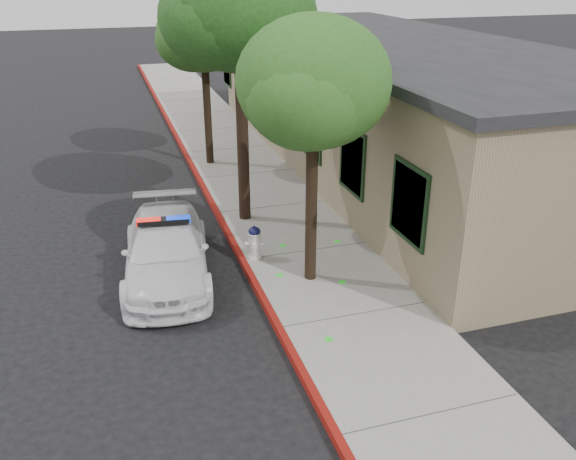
# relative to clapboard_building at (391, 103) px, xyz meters

# --- Properties ---
(ground) EXTENTS (120.00, 120.00, 0.00)m
(ground) POSITION_rel_clapboard_building_xyz_m (-6.69, -9.00, -2.13)
(ground) COLOR black
(ground) RESTS_ON ground
(sidewalk) EXTENTS (3.20, 60.00, 0.15)m
(sidewalk) POSITION_rel_clapboard_building_xyz_m (-5.09, -6.00, -2.05)
(sidewalk) COLOR gray
(sidewalk) RESTS_ON ground
(red_curb) EXTENTS (0.14, 60.00, 0.16)m
(red_curb) POSITION_rel_clapboard_building_xyz_m (-6.63, -6.00, -2.05)
(red_curb) COLOR maroon
(red_curb) RESTS_ON ground
(clapboard_building) EXTENTS (7.30, 20.89, 4.24)m
(clapboard_building) POSITION_rel_clapboard_building_xyz_m (0.00, 0.00, 0.00)
(clapboard_building) COLOR #91845F
(clapboard_building) RESTS_ON ground
(police_car) EXTENTS (2.38, 4.73, 1.44)m
(police_car) POSITION_rel_clapboard_building_xyz_m (-8.38, -6.05, -1.46)
(police_car) COLOR white
(police_car) RESTS_ON ground
(fire_hydrant) EXTENTS (0.46, 0.40, 0.81)m
(fire_hydrant) POSITION_rel_clapboard_building_xyz_m (-6.34, -6.01, -1.57)
(fire_hydrant) COLOR silver
(fire_hydrant) RESTS_ON sidewalk
(street_tree_near) EXTENTS (3.03, 3.16, 5.56)m
(street_tree_near) POSITION_rel_clapboard_building_xyz_m (-5.41, -7.31, 2.17)
(street_tree_near) COLOR black
(street_tree_near) RESTS_ON sidewalk
(street_tree_mid) EXTENTS (3.94, 3.66, 6.99)m
(street_tree_mid) POSITION_rel_clapboard_building_xyz_m (-5.97, -3.54, 3.29)
(street_tree_mid) COLOR black
(street_tree_mid) RESTS_ON sidewalk
(street_tree_far) EXTENTS (3.21, 2.95, 5.58)m
(street_tree_far) POSITION_rel_clapboard_building_xyz_m (-5.97, 1.52, 2.22)
(street_tree_far) COLOR black
(street_tree_far) RESTS_ON sidewalk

